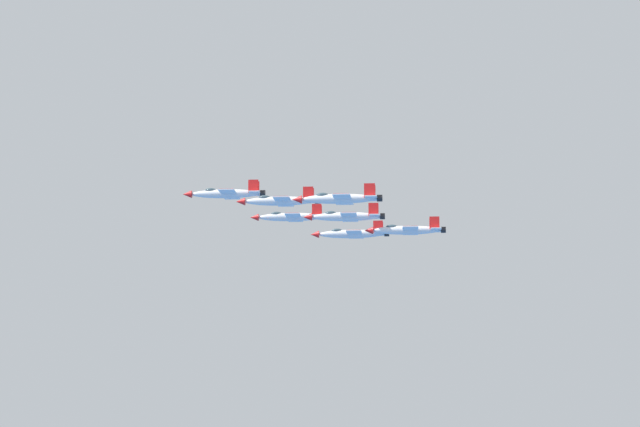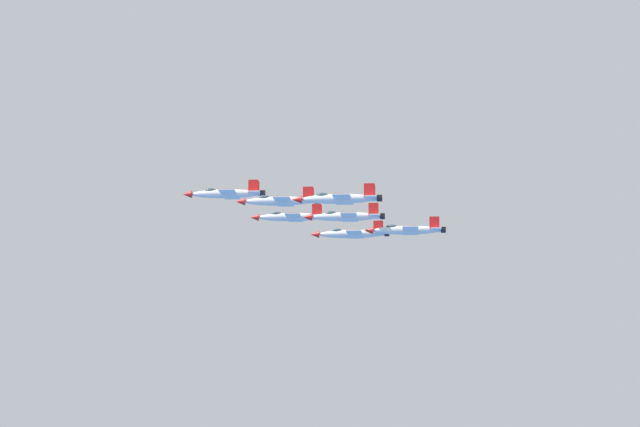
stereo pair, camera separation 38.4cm
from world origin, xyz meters
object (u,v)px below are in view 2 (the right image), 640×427
Objects in this scene: jet_left_outer at (339,198)px; jet_trailing at (407,230)px; jet_right_outer at (352,234)px; jet_slot_rear at (346,216)px; jet_right_wingman at (291,217)px; jet_lead at (226,193)px; jet_left_wingman at (280,201)px.

jet_trailing is at bearing -119.74° from jet_left_outer.
jet_slot_rear is (-20.46, 3.57, 0.08)m from jet_right_outer.
jet_left_outer is at bearing 110.76° from jet_right_wingman.
jet_lead is 16.45m from jet_left_wingman.
jet_lead is at bearing 40.95° from jet_right_outer.
jet_lead reaches higher than jet_trailing.
jet_slot_rear reaches higher than jet_left_outer.
jet_left_wingman is at bearing 89.34° from jet_right_wingman.
jet_right_wingman is 0.99× the size of jet_slot_rear.
jet_right_wingman is 1.00× the size of jet_trailing.
jet_lead is 1.03× the size of jet_right_wingman.
jet_slot_rear is (20.46, -3.57, 0.37)m from jet_left_outer.
jet_left_wingman is (-12.33, -10.25, -3.69)m from jet_lead.
jet_right_wingman is at bearing -139.98° from jet_lead.
jet_right_wingman reaches higher than jet_trailing.
jet_lead is at bearing 39.71° from jet_right_wingman.
jet_left_outer is (-24.66, -20.50, -5.45)m from jet_lead.
jet_left_wingman is 20.78m from jet_right_wingman.
jet_left_wingman is 0.98× the size of jet_left_outer.
jet_trailing is at bearing 156.32° from jet_right_wingman.
jet_left_outer is at bearing 139.29° from jet_lead.
jet_trailing is at bearing -156.91° from jet_left_wingman.
jet_left_outer is 20.77m from jet_slot_rear.
jet_left_wingman is 16.13m from jet_left_outer.
jet_right_wingman is at bearing -23.94° from jet_trailing.
jet_right_outer is 1.04× the size of jet_slot_rear.
jet_right_wingman is (20.46, -3.57, 0.56)m from jet_left_wingman.
jet_lead is 1.01× the size of jet_left_outer.
jet_lead is 16.34m from jet_right_wingman.
jet_right_outer reaches higher than jet_trailing.
jet_left_wingman reaches higher than jet_trailing.
jet_left_wingman reaches higher than jet_right_outer.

